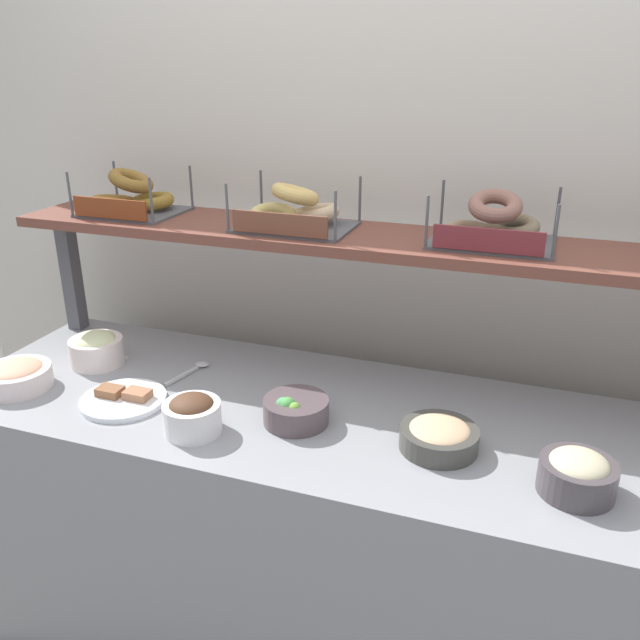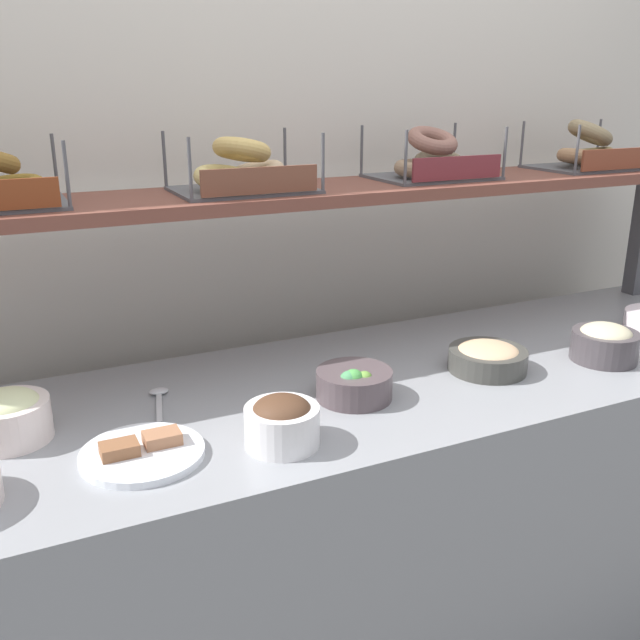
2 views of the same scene
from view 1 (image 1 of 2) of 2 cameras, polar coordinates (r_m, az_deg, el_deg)
name	(u,v)px [view 1 (image 1 of 2)]	position (r m, az deg, el deg)	size (l,w,h in m)	color
back_wall	(409,240)	(2.12, 7.80, 6.97)	(3.55, 0.06, 2.40)	beige
deli_counter	(355,545)	(2.01, 3.05, -19.04)	(2.35, 0.70, 0.85)	gray
shelf_riser_left	(71,274)	(2.41, -20.90, 3.80)	(0.05, 0.05, 0.40)	#4C4C51
upper_shelf	(389,242)	(1.84, 6.02, 6.81)	(2.31, 0.32, 0.03)	brown
bowl_chocolate_spread	(192,414)	(1.71, -11.10, -8.07)	(0.15, 0.15, 0.10)	white
bowl_tuna_salad	(578,474)	(1.57, 21.56, -12.37)	(0.17, 0.17, 0.10)	#474144
bowl_lox_spread	(16,375)	(2.09, -24.98, -4.41)	(0.20, 0.20, 0.08)	silver
bowl_veggie_mix	(295,410)	(1.72, -2.19, -7.87)	(0.17, 0.17, 0.08)	#524448
bowl_potato_salad	(96,348)	(2.15, -18.93, -2.35)	(0.16, 0.16, 0.11)	silver
bowl_hummus	(439,436)	(1.64, 10.35, -9.93)	(0.19, 0.19, 0.07)	#41413C
serving_plate_white	(123,399)	(1.91, -16.78, -6.59)	(0.24, 0.24, 0.04)	white
serving_spoon_near_plate	(193,369)	(2.04, -11.02, -4.25)	(0.06, 0.17, 0.01)	#B7B7BC
bagel_basket_cinnamon_raisin	(132,198)	(2.18, -16.10, 10.16)	(0.30, 0.26, 0.15)	#4C4C51
bagel_basket_plain	(294,212)	(1.90, -2.25, 9.37)	(0.33, 0.25, 0.14)	#4C4C51
bagel_basket_poppy	(492,227)	(1.80, 14.80, 7.87)	(0.32, 0.26, 0.14)	#4C4C51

